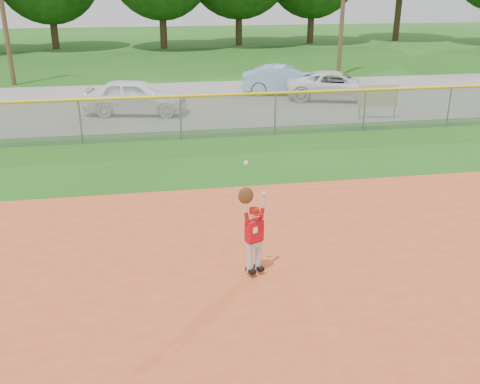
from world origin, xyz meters
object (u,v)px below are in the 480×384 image
(car_blue, at_px, (285,80))
(sponsor_sign, at_px, (378,96))
(car_white_b, at_px, (336,86))
(car_white_a, at_px, (136,97))
(ballplayer, at_px, (253,230))

(car_blue, relative_size, sponsor_sign, 2.62)
(car_white_b, bearing_deg, car_blue, 67.05)
(car_white_b, xyz_separation_m, sponsor_sign, (0.31, -3.89, 0.26))
(car_blue, bearing_deg, car_white_a, 125.32)
(car_white_a, xyz_separation_m, car_white_b, (9.06, 1.36, -0.08))
(car_white_a, bearing_deg, sponsor_sign, -93.49)
(car_white_b, relative_size, sponsor_sign, 2.92)
(car_white_b, bearing_deg, ballplayer, 171.58)
(car_white_a, relative_size, car_white_b, 0.92)
(car_white_a, relative_size, ballplayer, 1.92)
(car_white_a, distance_m, sponsor_sign, 9.71)
(car_white_a, height_order, sponsor_sign, car_white_a)
(car_white_a, distance_m, ballplayer, 13.74)
(car_white_b, bearing_deg, car_white_a, 114.81)
(car_white_b, height_order, ballplayer, ballplayer)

